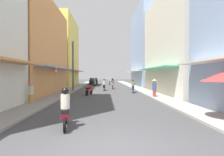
{
  "coord_description": "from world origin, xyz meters",
  "views": [
    {
      "loc": [
        -0.23,
        -4.9,
        2.06
      ],
      "look_at": [
        0.74,
        18.51,
        1.66
      ],
      "focal_mm": 28.4,
      "sensor_mm": 36.0,
      "label": 1
    }
  ],
  "objects": [
    {
      "name": "motorbike_red",
      "position": [
        -1.83,
        13.49,
        0.5
      ],
      "size": [
        0.7,
        1.76,
        0.96
      ],
      "color": "black",
      "rests_on": "ground"
    },
    {
      "name": "pedestrian_foreground",
      "position": [
        4.21,
        10.74,
        0.96
      ],
      "size": [
        0.44,
        0.44,
        1.71
      ],
      "color": "#99333F",
      "rests_on": "ground"
    },
    {
      "name": "parked_car",
      "position": [
        -2.66,
        33.56,
        0.74
      ],
      "size": [
        1.95,
        4.18,
        1.45
      ],
      "color": "black",
      "rests_on": "ground"
    },
    {
      "name": "motorbike_orange",
      "position": [
        0.95,
        21.46,
        0.7
      ],
      "size": [
        0.55,
        1.81,
        1.58
      ],
      "color": "black",
      "rests_on": "ground"
    },
    {
      "name": "sidewalk_left",
      "position": [
        -4.79,
        22.27,
        0.06
      ],
      "size": [
        1.75,
        60.55,
        0.12
      ],
      "primitive_type": "cube",
      "color": "gray",
      "rests_on": "ground"
    },
    {
      "name": "motorbike_black",
      "position": [
        -0.31,
        18.67,
        0.7
      ],
      "size": [
        0.55,
        1.81,
        1.58
      ],
      "color": "black",
      "rests_on": "ground"
    },
    {
      "name": "motorbike_maroon",
      "position": [
        -1.76,
        2.07,
        0.7
      ],
      "size": [
        0.58,
        1.8,
        1.58
      ],
      "color": "black",
      "rests_on": "ground"
    },
    {
      "name": "motorbike_blue",
      "position": [
        3.06,
        15.59,
        0.7
      ],
      "size": [
        0.57,
        1.8,
        1.58
      ],
      "color": "black",
      "rests_on": "ground"
    },
    {
      "name": "building_right_mid",
      "position": [
        8.66,
        14.6,
        5.45
      ],
      "size": [
        7.05,
        12.84,
        10.92
      ],
      "color": "silver",
      "rests_on": "ground"
    },
    {
      "name": "motorbike_white",
      "position": [
        -2.06,
        27.33,
        0.7
      ],
      "size": [
        0.55,
        1.81,
        1.58
      ],
      "color": "black",
      "rests_on": "ground"
    },
    {
      "name": "pedestrian_midway",
      "position": [
        -5.34,
        7.57,
        0.78
      ],
      "size": [
        0.34,
        0.34,
        1.57
      ],
      "color": "#BF8C3F",
      "rests_on": "ground"
    },
    {
      "name": "ground_plane",
      "position": [
        0.0,
        22.27,
        0.0
      ],
      "size": [
        115.6,
        115.6,
        0.0
      ],
      "primitive_type": "plane",
      "color": "#424244"
    },
    {
      "name": "building_right_far",
      "position": [
        8.66,
        28.32,
        7.16
      ],
      "size": [
        7.05,
        12.88,
        14.33
      ],
      "color": "#8CA5CC",
      "rests_on": "ground"
    },
    {
      "name": "utility_pole",
      "position": [
        -4.16,
        17.24,
        3.2
      ],
      "size": [
        0.2,
        1.2,
        6.24
      ],
      "color": "#4C4C4F",
      "rests_on": "ground"
    },
    {
      "name": "street_sign_no_entry",
      "position": [
        -4.06,
        9.2,
        1.72
      ],
      "size": [
        0.07,
        0.6,
        2.65
      ],
      "color": "gray",
      "rests_on": "ground"
    },
    {
      "name": "sidewalk_right",
      "position": [
        4.79,
        22.27,
        0.06
      ],
      "size": [
        1.75,
        60.55,
        0.12
      ],
      "primitive_type": "cube",
      "color": "#ADA89E",
      "rests_on": "ground"
    },
    {
      "name": "building_left_mid",
      "position": [
        -8.66,
        14.58,
        4.96
      ],
      "size": [
        7.05,
        12.72,
        9.92
      ],
      "color": "#D88C4C",
      "rests_on": "ground"
    },
    {
      "name": "building_left_far",
      "position": [
        -8.66,
        27.11,
        6.01
      ],
      "size": [
        7.05,
        10.44,
        12.03
      ],
      "color": "#EFD159",
      "rests_on": "ground"
    },
    {
      "name": "motorbike_silver",
      "position": [
        0.77,
        32.63,
        0.7
      ],
      "size": [
        0.55,
        1.81,
        1.58
      ],
      "color": "black",
      "rests_on": "ground"
    }
  ]
}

